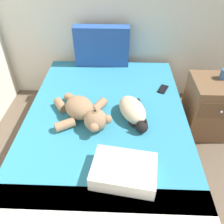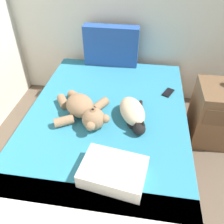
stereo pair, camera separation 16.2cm
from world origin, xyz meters
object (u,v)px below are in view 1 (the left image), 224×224
cat (133,111)px  bed (107,136)px  patterned_cushion (102,46)px  teddy_bear (84,112)px  nightstand (210,107)px  cell_phone (163,89)px  throw_pillow (124,171)px

cat → bed: bearing=175.6°
patterned_cushion → teddy_bear: (-0.08, -0.96, -0.13)m
cat → nightstand: size_ratio=0.73×
teddy_bear → nightstand: size_ratio=0.87×
bed → cell_phone: cell_phone is taller
patterned_cushion → cell_phone: patterned_cushion is taller
throw_pillow → nightstand: throw_pillow is taller
cell_phone → throw_pillow: size_ratio=0.41×
bed → patterned_cushion: bearing=96.0°
throw_pillow → nightstand: size_ratio=0.66×
cat → throw_pillow: bearing=-97.7°
bed → teddy_bear: size_ratio=3.75×
nightstand → bed: bearing=-159.0°
cat → cell_phone: size_ratio=2.69×
patterned_cushion → cat: 0.99m
bed → teddy_bear: teddy_bear is taller
patterned_cushion → cell_phone: 0.83m
patterned_cushion → teddy_bear: 0.97m
patterned_cushion → bed: bearing=-84.0°
cat → throw_pillow: cat is taller
cell_phone → nightstand: (0.50, -0.01, -0.20)m
patterned_cushion → nightstand: (1.13, -0.50, -0.41)m
teddy_bear → nightstand: teddy_bear is taller
throw_pillow → bed: bearing=104.1°
cell_phone → throw_pillow: bearing=-111.1°
patterned_cushion → cat: size_ratio=1.34×
patterned_cushion → cat: bearing=-70.9°
nightstand → patterned_cushion: bearing=156.0°
patterned_cushion → cell_phone: size_ratio=3.60×
teddy_bear → throw_pillow: 0.63m
teddy_bear → nightstand: bearing=20.4°
patterned_cushion → cell_phone: (0.63, -0.49, -0.21)m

